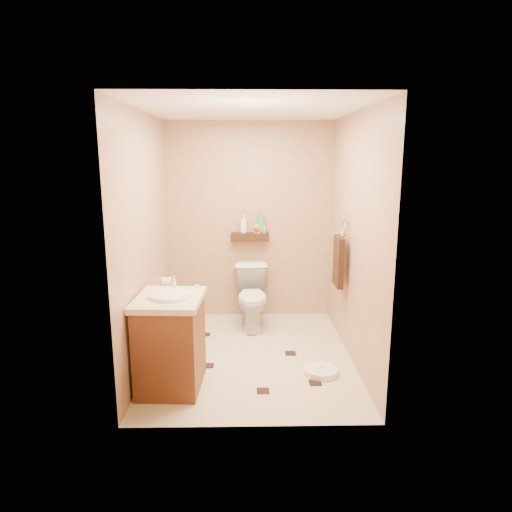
{
  "coord_description": "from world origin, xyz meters",
  "views": [
    {
      "loc": [
        -0.03,
        -4.32,
        1.98
      ],
      "look_at": [
        0.06,
        0.25,
        0.98
      ],
      "focal_mm": 32.0,
      "sensor_mm": 36.0,
      "label": 1
    }
  ],
  "objects": [
    {
      "name": "toilet",
      "position": [
        0.03,
        0.83,
        0.36
      ],
      "size": [
        0.43,
        0.72,
        0.71
      ],
      "primitive_type": "imported",
      "rotation": [
        0.0,
        0.0,
        0.04
      ],
      "color": "white",
      "rests_on": "ground"
    },
    {
      "name": "towel_ring",
      "position": [
        0.91,
        0.25,
        0.95
      ],
      "size": [
        0.12,
        0.3,
        0.76
      ],
      "color": "silver",
      "rests_on": "wall_right"
    },
    {
      "name": "vanity",
      "position": [
        -0.7,
        -0.61,
        0.42
      ],
      "size": [
        0.59,
        0.7,
        0.95
      ],
      "rotation": [
        0.0,
        0.0,
        -0.05
      ],
      "color": "brown",
      "rests_on": "ground"
    },
    {
      "name": "bottle_d",
      "position": [
        0.14,
        1.17,
        1.21
      ],
      "size": [
        0.12,
        0.12,
        0.27
      ],
      "primitive_type": "imported",
      "rotation": [
        0.0,
        0.0,
        4.53
      ],
      "color": "#329853",
      "rests_on": "wall_shelf"
    },
    {
      "name": "wall_right",
      "position": [
        1.0,
        0.0,
        1.2
      ],
      "size": [
        0.04,
        2.5,
        2.4
      ],
      "primitive_type": "cube",
      "color": "tan",
      "rests_on": "ground"
    },
    {
      "name": "bottle_b",
      "position": [
        0.1,
        1.17,
        1.15
      ],
      "size": [
        0.1,
        0.1,
        0.15
      ],
      "primitive_type": "imported",
      "rotation": [
        0.0,
        0.0,
        0.92
      ],
      "color": "#FBF234",
      "rests_on": "wall_shelf"
    },
    {
      "name": "ceiling",
      "position": [
        0.0,
        0.0,
        2.4
      ],
      "size": [
        2.0,
        2.5,
        0.02
      ],
      "primitive_type": "cube",
      "color": "white",
      "rests_on": "wall_back"
    },
    {
      "name": "wall_shelf",
      "position": [
        0.0,
        1.17,
        1.02
      ],
      "size": [
        0.46,
        0.14,
        0.1
      ],
      "primitive_type": "cube",
      "color": "#33210E",
      "rests_on": "wall_back"
    },
    {
      "name": "bathroom_scale",
      "position": [
        0.65,
        -0.42,
        0.03
      ],
      "size": [
        0.39,
        0.39,
        0.06
      ],
      "rotation": [
        0.0,
        0.0,
        0.28
      ],
      "color": "white",
      "rests_on": "ground"
    },
    {
      "name": "floor_accents",
      "position": [
        0.03,
        -0.06,
        0.0
      ],
      "size": [
        1.2,
        1.42,
        0.01
      ],
      "color": "black",
      "rests_on": "ground"
    },
    {
      "name": "bottle_a",
      "position": [
        -0.08,
        1.17,
        1.18
      ],
      "size": [
        0.09,
        0.09,
        0.23
      ],
      "primitive_type": "imported",
      "rotation": [
        0.0,
        0.0,
        1.55
      ],
      "color": "white",
      "rests_on": "wall_shelf"
    },
    {
      "name": "bottle_e",
      "position": [
        0.15,
        1.17,
        1.14
      ],
      "size": [
        0.07,
        0.07,
        0.15
      ],
      "primitive_type": "imported",
      "rotation": [
        0.0,
        0.0,
        6.22
      ],
      "color": "#E7C54D",
      "rests_on": "wall_shelf"
    },
    {
      "name": "toilet_paper",
      "position": [
        -0.94,
        0.65,
        0.6
      ],
      "size": [
        0.12,
        0.11,
        0.12
      ],
      "color": "white",
      "rests_on": "wall_left"
    },
    {
      "name": "wall_back",
      "position": [
        0.0,
        1.25,
        1.2
      ],
      "size": [
        2.0,
        0.04,
        2.4
      ],
      "primitive_type": "cube",
      "color": "tan",
      "rests_on": "ground"
    },
    {
      "name": "toilet_brush",
      "position": [
        -0.65,
        1.04,
        0.16
      ],
      "size": [
        0.11,
        0.11,
        0.46
      ],
      "color": "#175F54",
      "rests_on": "ground"
    },
    {
      "name": "bottle_c",
      "position": [
        0.11,
        1.17,
        1.14
      ],
      "size": [
        0.12,
        0.12,
        0.14
      ],
      "primitive_type": "imported",
      "rotation": [
        0.0,
        0.0,
        1.71
      ],
      "color": "red",
      "rests_on": "wall_shelf"
    },
    {
      "name": "ground",
      "position": [
        0.0,
        0.0,
        0.0
      ],
      "size": [
        2.5,
        2.5,
        0.0
      ],
      "primitive_type": "plane",
      "color": "beige",
      "rests_on": "ground"
    },
    {
      "name": "wall_left",
      "position": [
        -1.0,
        0.0,
        1.2
      ],
      "size": [
        0.04,
        2.5,
        2.4
      ],
      "primitive_type": "cube",
      "color": "tan",
      "rests_on": "ground"
    },
    {
      "name": "wall_front",
      "position": [
        0.0,
        -1.25,
        1.2
      ],
      "size": [
        2.0,
        0.04,
        2.4
      ],
      "primitive_type": "cube",
      "color": "tan",
      "rests_on": "ground"
    }
  ]
}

